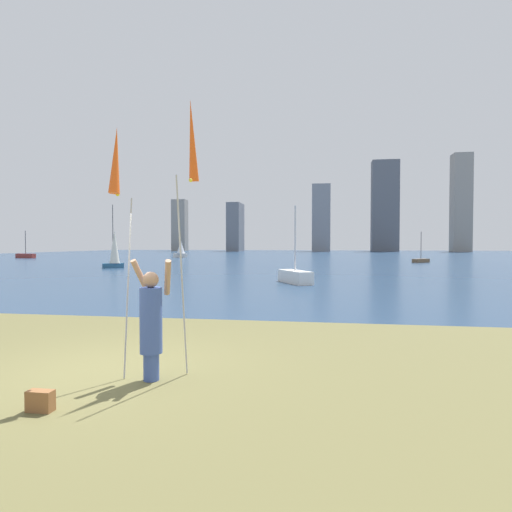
% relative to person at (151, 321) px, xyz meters
% --- Properties ---
extents(ground, '(120.00, 138.00, 0.12)m').
position_rel_person_xyz_m(ground, '(-0.93, 51.32, -0.95)').
color(ground, brown).
extents(person, '(0.66, 0.49, 1.80)m').
position_rel_person_xyz_m(person, '(0.00, 0.00, 0.00)').
color(person, '#3F59A5').
rests_on(person, ground).
extents(kite_flag_left, '(0.16, 0.66, 3.71)m').
position_rel_person_xyz_m(kite_flag_left, '(-0.43, -0.20, 2.23)').
color(kite_flag_left, '#B2B2B7').
rests_on(kite_flag_left, ground).
extents(kite_flag_right, '(0.16, 0.95, 4.31)m').
position_rel_person_xyz_m(kite_flag_right, '(0.43, 0.66, 2.68)').
color(kite_flag_right, '#B2B2B7').
rests_on(kite_flag_right, ground).
extents(bag, '(0.32, 0.15, 0.26)m').
position_rel_person_xyz_m(bag, '(-0.86, -1.35, -0.76)').
color(bag, brown).
rests_on(bag, ground).
extents(sailboat_0, '(3.06, 1.24, 3.74)m').
position_rel_person_xyz_m(sailboat_0, '(-38.06, 47.81, -0.54)').
color(sailboat_0, maroon).
rests_on(sailboat_0, ground).
extents(sailboat_1, '(2.28, 1.52, 3.48)m').
position_rel_person_xyz_m(sailboat_1, '(-17.82, 53.54, 0.33)').
color(sailboat_1, silver).
rests_on(sailboat_1, ground).
extents(sailboat_2, '(1.98, 2.77, 3.95)m').
position_rel_person_xyz_m(sailboat_2, '(1.05, 16.08, -0.53)').
color(sailboat_2, white).
rests_on(sailboat_2, ground).
extents(sailboat_6, '(1.69, 1.46, 5.21)m').
position_rel_person_xyz_m(sailboat_6, '(-14.65, 27.50, 0.61)').
color(sailboat_6, '#2D6084').
rests_on(sailboat_6, ground).
extents(sailboat_8, '(2.07, 2.07, 3.26)m').
position_rel_person_xyz_m(sailboat_8, '(12.61, 41.92, -0.65)').
color(sailboat_8, brown).
rests_on(sailboat_8, ground).
extents(skyline_tower_0, '(3.72, 3.20, 13.63)m').
position_rel_person_xyz_m(skyline_tower_0, '(-35.68, 105.23, 5.93)').
color(skyline_tower_0, gray).
rests_on(skyline_tower_0, ground).
extents(skyline_tower_1, '(3.23, 7.63, 12.21)m').
position_rel_person_xyz_m(skyline_tower_1, '(-19.95, 102.49, 5.22)').
color(skyline_tower_1, slate).
rests_on(skyline_tower_1, ground).
extents(skyline_tower_2, '(4.43, 6.82, 16.50)m').
position_rel_person_xyz_m(skyline_tower_2, '(1.68, 103.65, 7.36)').
color(skyline_tower_2, gray).
rests_on(skyline_tower_2, ground).
extents(skyline_tower_3, '(6.51, 4.05, 22.54)m').
position_rel_person_xyz_m(skyline_tower_3, '(17.34, 105.93, 10.38)').
color(skyline_tower_3, '#565B66').
rests_on(skyline_tower_3, ground).
extents(skyline_tower_4, '(4.29, 4.13, 23.63)m').
position_rel_person_xyz_m(skyline_tower_4, '(35.12, 105.61, 10.93)').
color(skyline_tower_4, gray).
rests_on(skyline_tower_4, ground).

